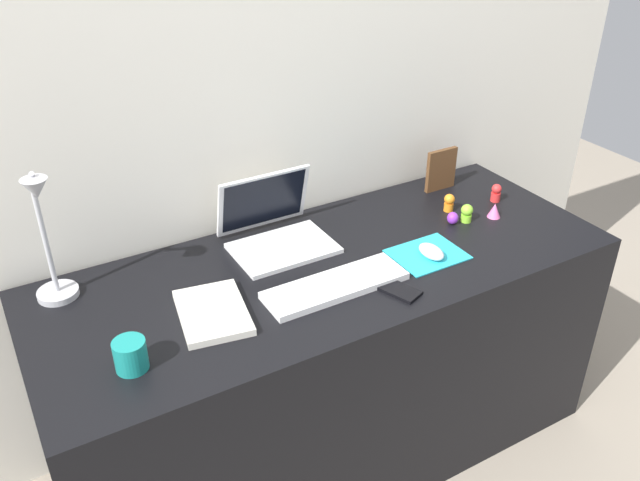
{
  "coord_description": "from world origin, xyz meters",
  "views": [
    {
      "loc": [
        -0.84,
        -1.4,
        1.79
      ],
      "look_at": [
        -0.03,
        0.0,
        0.83
      ],
      "focal_mm": 37.34,
      "sensor_mm": 36.0,
      "label": 1
    }
  ],
  "objects_px": {
    "mouse": "(431,252)",
    "notebook_pad": "(213,312)",
    "desk_lamp": "(47,243)",
    "toy_figurine_orange": "(449,202)",
    "coffee_mug": "(131,355)",
    "picture_frame": "(441,170)",
    "toy_figurine_red": "(496,193)",
    "toy_figurine_pink": "(494,210)",
    "laptop": "(274,227)",
    "cell_phone": "(397,290)",
    "toy_figurine_purple": "(453,218)",
    "keyboard": "(335,286)",
    "toy_figurine_lime": "(466,212)"
  },
  "relations": [
    {
      "from": "cell_phone",
      "to": "desk_lamp",
      "type": "bearing_deg",
      "value": 132.72
    },
    {
      "from": "cell_phone",
      "to": "toy_figurine_orange",
      "type": "xyz_separation_m",
      "value": [
        0.43,
        0.3,
        0.03
      ]
    },
    {
      "from": "toy_figurine_orange",
      "to": "toy_figurine_purple",
      "type": "distance_m",
      "value": 0.09
    },
    {
      "from": "toy_figurine_pink",
      "to": "toy_figurine_orange",
      "type": "height_order",
      "value": "toy_figurine_orange"
    },
    {
      "from": "coffee_mug",
      "to": "toy_figurine_lime",
      "type": "bearing_deg",
      "value": 7.87
    },
    {
      "from": "laptop",
      "to": "toy_figurine_lime",
      "type": "relative_size",
      "value": 4.95
    },
    {
      "from": "mouse",
      "to": "toy_figurine_pink",
      "type": "distance_m",
      "value": 0.35
    },
    {
      "from": "notebook_pad",
      "to": "toy_figurine_pink",
      "type": "xyz_separation_m",
      "value": [
        1.01,
        0.04,
        0.01
      ]
    },
    {
      "from": "picture_frame",
      "to": "toy_figurine_lime",
      "type": "bearing_deg",
      "value": -108.52
    },
    {
      "from": "cell_phone",
      "to": "picture_frame",
      "type": "relative_size",
      "value": 0.85
    },
    {
      "from": "desk_lamp",
      "to": "toy_figurine_lime",
      "type": "bearing_deg",
      "value": -8.98
    },
    {
      "from": "desk_lamp",
      "to": "toy_figurine_pink",
      "type": "xyz_separation_m",
      "value": [
        1.34,
        -0.22,
        -0.16
      ]
    },
    {
      "from": "toy_figurine_red",
      "to": "toy_figurine_purple",
      "type": "xyz_separation_m",
      "value": [
        -0.23,
        -0.05,
        -0.01
      ]
    },
    {
      "from": "mouse",
      "to": "toy_figurine_purple",
      "type": "distance_m",
      "value": 0.23
    },
    {
      "from": "desk_lamp",
      "to": "notebook_pad",
      "type": "distance_m",
      "value": 0.45
    },
    {
      "from": "mouse",
      "to": "toy_figurine_pink",
      "type": "bearing_deg",
      "value": 16.07
    },
    {
      "from": "picture_frame",
      "to": "cell_phone",
      "type": "bearing_deg",
      "value": -138.71
    },
    {
      "from": "keyboard",
      "to": "cell_phone",
      "type": "distance_m",
      "value": 0.17
    },
    {
      "from": "laptop",
      "to": "notebook_pad",
      "type": "bearing_deg",
      "value": -140.4
    },
    {
      "from": "keyboard",
      "to": "desk_lamp",
      "type": "xyz_separation_m",
      "value": [
        -0.67,
        0.31,
        0.17
      ]
    },
    {
      "from": "laptop",
      "to": "toy_figurine_orange",
      "type": "distance_m",
      "value": 0.61
    },
    {
      "from": "toy_figurine_orange",
      "to": "desk_lamp",
      "type": "bearing_deg",
      "value": 174.82
    },
    {
      "from": "toy_figurine_red",
      "to": "toy_figurine_purple",
      "type": "relative_size",
      "value": 1.54
    },
    {
      "from": "keyboard",
      "to": "cell_phone",
      "type": "xyz_separation_m",
      "value": [
        0.14,
        -0.09,
        -0.01
      ]
    },
    {
      "from": "notebook_pad",
      "to": "toy_figurine_purple",
      "type": "relative_size",
      "value": 5.89
    },
    {
      "from": "cell_phone",
      "to": "coffee_mug",
      "type": "xyz_separation_m",
      "value": [
        -0.72,
        0.05,
        0.03
      ]
    },
    {
      "from": "toy_figurine_lime",
      "to": "toy_figurine_pink",
      "type": "bearing_deg",
      "value": -14.34
    },
    {
      "from": "notebook_pad",
      "to": "toy_figurine_red",
      "type": "height_order",
      "value": "toy_figurine_red"
    },
    {
      "from": "desk_lamp",
      "to": "toy_figurine_lime",
      "type": "relative_size",
      "value": 6.55
    },
    {
      "from": "desk_lamp",
      "to": "toy_figurine_orange",
      "type": "distance_m",
      "value": 1.25
    },
    {
      "from": "toy_figurine_pink",
      "to": "toy_figurine_purple",
      "type": "xyz_separation_m",
      "value": [
        -0.15,
        0.03,
        -0.0
      ]
    },
    {
      "from": "notebook_pad",
      "to": "toy_figurine_purple",
      "type": "distance_m",
      "value": 0.86
    },
    {
      "from": "toy_figurine_red",
      "to": "toy_figurine_pink",
      "type": "height_order",
      "value": "toy_figurine_red"
    },
    {
      "from": "desk_lamp",
      "to": "picture_frame",
      "type": "relative_size",
      "value": 2.65
    },
    {
      "from": "laptop",
      "to": "toy_figurine_red",
      "type": "height_order",
      "value": "laptop"
    },
    {
      "from": "toy_figurine_red",
      "to": "toy_figurine_lime",
      "type": "bearing_deg",
      "value": -162.29
    },
    {
      "from": "toy_figurine_pink",
      "to": "mouse",
      "type": "bearing_deg",
      "value": -163.93
    },
    {
      "from": "notebook_pad",
      "to": "picture_frame",
      "type": "height_order",
      "value": "picture_frame"
    },
    {
      "from": "toy_figurine_purple",
      "to": "laptop",
      "type": "bearing_deg",
      "value": 161.36
    },
    {
      "from": "mouse",
      "to": "toy_figurine_red",
      "type": "relative_size",
      "value": 1.53
    },
    {
      "from": "coffee_mug",
      "to": "toy_figurine_orange",
      "type": "xyz_separation_m",
      "value": [
        1.15,
        0.24,
        -0.01
      ]
    },
    {
      "from": "mouse",
      "to": "notebook_pad",
      "type": "height_order",
      "value": "mouse"
    },
    {
      "from": "toy_figurine_pink",
      "to": "notebook_pad",
      "type": "bearing_deg",
      "value": -177.83
    },
    {
      "from": "keyboard",
      "to": "toy_figurine_pink",
      "type": "height_order",
      "value": "toy_figurine_pink"
    },
    {
      "from": "keyboard",
      "to": "picture_frame",
      "type": "relative_size",
      "value": 2.73
    },
    {
      "from": "toy_figurine_purple",
      "to": "toy_figurine_orange",
      "type": "bearing_deg",
      "value": 58.52
    },
    {
      "from": "toy_figurine_orange",
      "to": "cell_phone",
      "type": "bearing_deg",
      "value": -145.08
    },
    {
      "from": "keyboard",
      "to": "toy_figurine_orange",
      "type": "height_order",
      "value": "toy_figurine_orange"
    },
    {
      "from": "picture_frame",
      "to": "toy_figurine_orange",
      "type": "distance_m",
      "value": 0.17
    },
    {
      "from": "cell_phone",
      "to": "coffee_mug",
      "type": "bearing_deg",
      "value": 155.16
    }
  ]
}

